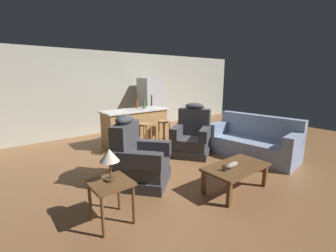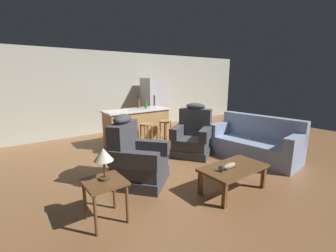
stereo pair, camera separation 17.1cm
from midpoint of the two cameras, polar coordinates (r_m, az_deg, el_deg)
The scene contains 16 objects.
ground_plane at distance 5.25m, azimuth 0.48°, elevation -7.80°, with size 12.00×12.00×0.00m.
back_wall at distance 7.66m, azimuth -13.91°, elevation 8.27°, with size 12.00×0.05×2.60m.
coffee_table at distance 3.81m, azimuth 17.55°, elevation -10.59°, with size 1.10×0.60×0.42m.
fish_figurine at distance 3.66m, azimuth 16.30°, elevation -9.83°, with size 0.34×0.10×0.10m.
couch at distance 5.49m, azimuth 22.05°, elevation -4.07°, with size 1.04×1.98×0.94m.
recliner_near_lamp at distance 3.93m, azimuth -6.90°, elevation -8.43°, with size 1.18×1.18×1.20m.
recliner_near_island at distance 5.37m, azimuth 7.20°, elevation -2.69°, with size 1.16×1.16×1.20m.
end_table at distance 2.99m, azimuth -14.13°, elevation -15.01°, with size 0.48×0.48×0.56m.
table_lamp at distance 2.86m, azimuth -14.41°, elevation -7.41°, with size 0.24×0.24×0.41m.
kitchen_island at distance 6.20m, azimuth -7.07°, elevation -0.09°, with size 1.80×0.70×0.95m.
bar_stool_left at distance 5.35m, azimuth -10.09°, elevation -2.30°, with size 0.32×0.32×0.68m.
bar_stool_middle at distance 5.63m, azimuth -4.68°, elevation -1.40°, with size 0.32×0.32×0.68m.
bar_stool_right at distance 5.95m, azimuth 0.17°, elevation -0.58°, with size 0.32×0.32×0.68m.
refrigerator at distance 7.83m, azimuth -3.00°, elevation 5.61°, with size 0.70×0.69×1.76m.
bottle_tall_green at distance 6.24m, azimuth -4.87°, elevation 5.39°, with size 0.07×0.07×0.27m.
bottle_short_amber at distance 6.39m, azimuth -6.66°, elevation 5.57°, with size 0.06×0.06×0.28m.
Camera 2 is at (-2.90, -3.97, 1.83)m, focal length 24.00 mm.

